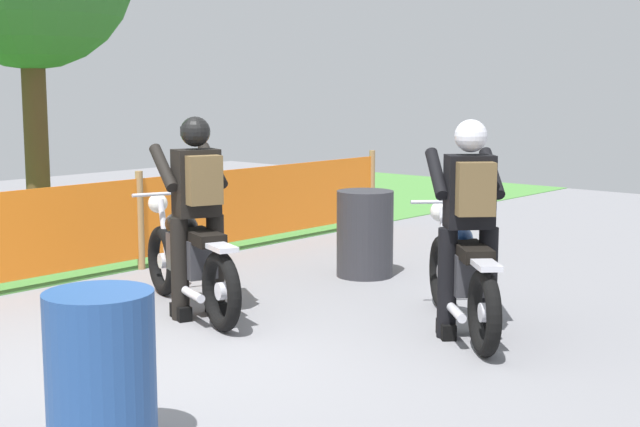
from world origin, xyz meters
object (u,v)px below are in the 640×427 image
motorcycle_trailing (461,272)px  rider_lead (197,206)px  rider_trailing (469,216)px  motorcycle_lead (189,257)px  spare_drum (101,373)px  oil_drum (365,234)px

motorcycle_trailing → rider_lead: size_ratio=0.92×
motorcycle_trailing → rider_lead: (-1.12, 1.87, 0.48)m
rider_lead → rider_trailing: bearing=-134.3°
motorcycle_lead → spare_drum: bearing=150.9°
motorcycle_lead → rider_trailing: 2.46m
motorcycle_trailing → spare_drum: motorcycle_trailing is taller
motorcycle_lead → motorcycle_trailing: bearing=-133.1°
motorcycle_lead → spare_drum: (-2.29, -1.98, -0.04)m
motorcycle_trailing → oil_drum: (1.09, 1.84, -0.03)m
motorcycle_lead → motorcycle_trailing: size_ratio=1.27×
rider_lead → motorcycle_lead: bearing=0.5°
oil_drum → motorcycle_trailing: bearing=-120.7°
motorcycle_lead → rider_lead: size_ratio=1.17×
motorcycle_lead → oil_drum: 2.15m
motorcycle_trailing → rider_lead: 2.23m
motorcycle_trailing → spare_drum: bearing=132.2°
spare_drum → rider_lead: bearing=38.6°
oil_drum → rider_lead: bearing=179.2°
rider_trailing → oil_drum: 2.41m
rider_lead → oil_drum: size_ratio=1.92×
motorcycle_lead → oil_drum: bearing=-76.4°
motorcycle_trailing → motorcycle_lead: bearing=70.8°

